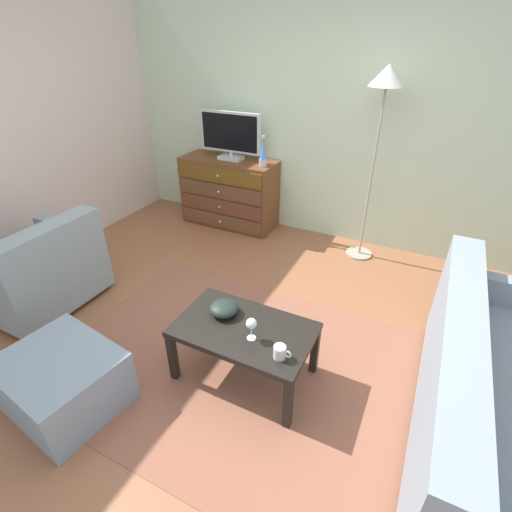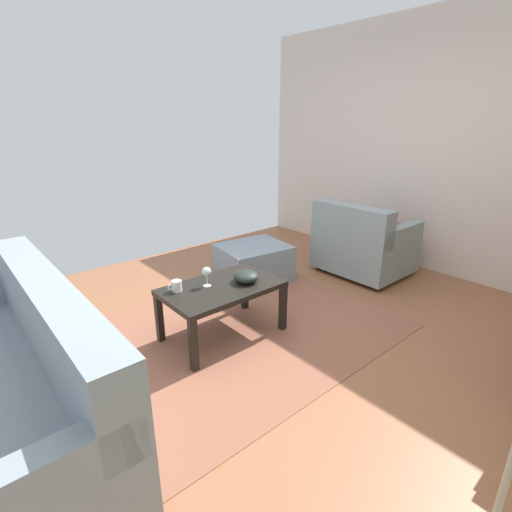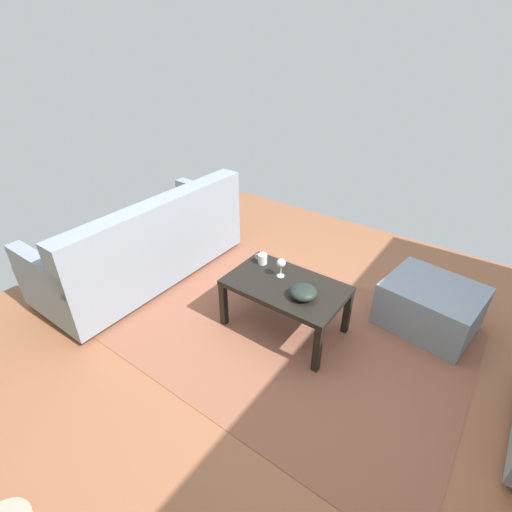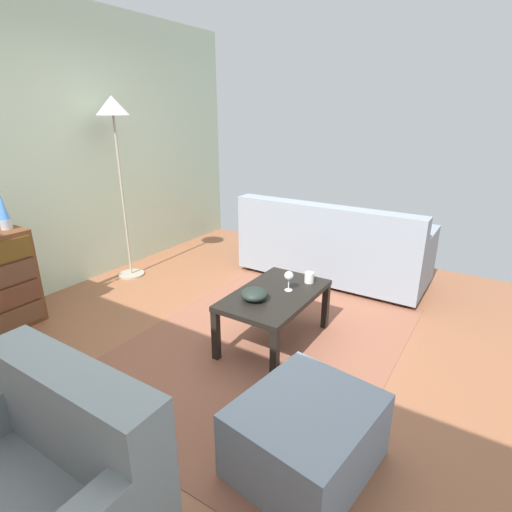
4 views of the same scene
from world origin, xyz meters
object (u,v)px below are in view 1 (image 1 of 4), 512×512
at_px(tv, 230,135).
at_px(lava_lamp, 263,153).
at_px(coffee_table, 244,334).
at_px(wine_glass, 251,324).
at_px(couch_large, 493,407).
at_px(bowl_decorative, 224,308).
at_px(armchair, 39,271).
at_px(dresser, 229,193).
at_px(mug, 280,352).
at_px(standing_lamp, 385,97).
at_px(ottoman, 63,381).

height_order(tv, lava_lamp, tv).
height_order(coffee_table, wine_glass, wine_glass).
bearing_deg(wine_glass, lava_lamp, 113.88).
xyz_separation_m(tv, couch_large, (2.78, -1.99, -0.77)).
xyz_separation_m(coffee_table, bowl_decorative, (-0.19, 0.07, 0.10)).
bearing_deg(tv, armchair, -107.05).
relative_size(lava_lamp, wine_glass, 2.10).
height_order(dresser, mug, dresser).
relative_size(mug, armchair, 0.12).
distance_m(tv, standing_lamp, 1.71).
bearing_deg(dresser, ottoman, -82.01).
height_order(mug, standing_lamp, standing_lamp).
height_order(wine_glass, armchair, armchair).
bearing_deg(tv, couch_large, -35.60).
relative_size(tv, lava_lamp, 2.27).
height_order(bowl_decorative, armchair, armchair).
xyz_separation_m(wine_glass, couch_large, (1.39, 0.21, -0.21)).
xyz_separation_m(dresser, couch_large, (2.81, -1.96, -0.07)).
distance_m(bowl_decorative, armchair, 1.79).
distance_m(tv, couch_large, 3.50).
distance_m(lava_lamp, armchair, 2.48).
bearing_deg(dresser, wine_glass, -56.83).
xyz_separation_m(tv, mug, (1.61, -2.26, -0.63)).
distance_m(wine_glass, mug, 0.25).
distance_m(armchair, standing_lamp, 3.38).
bearing_deg(ottoman, standing_lamp, 65.45).
xyz_separation_m(tv, armchair, (-0.67, -2.19, -0.77)).
bearing_deg(ottoman, mug, 25.15).
height_order(tv, ottoman, tv).
distance_m(dresser, mug, 2.78).
xyz_separation_m(lava_lamp, mug, (1.17, -2.19, -0.49)).
distance_m(coffee_table, wine_glass, 0.21).
relative_size(dresser, lava_lamp, 3.50).
height_order(wine_glass, mug, wine_glass).
bearing_deg(lava_lamp, armchair, -117.79).
relative_size(lava_lamp, ottoman, 0.47).
height_order(armchair, ottoman, armchair).
bearing_deg(lava_lamp, bowl_decorative, -71.63).
height_order(couch_large, ottoman, couch_large).
xyz_separation_m(dresser, wine_glass, (1.42, -2.17, 0.14)).
relative_size(dresser, armchair, 1.26).
distance_m(tv, bowl_decorative, 2.42).
height_order(wine_glass, couch_large, couch_large).
relative_size(ottoman, standing_lamp, 0.37).
distance_m(dresser, ottoman, 2.86).
relative_size(dresser, mug, 10.12).
relative_size(wine_glass, armchair, 0.17).
bearing_deg(tv, ottoman, -82.69).
distance_m(tv, armchair, 2.41).
xyz_separation_m(wine_glass, bowl_decorative, (-0.28, 0.13, -0.07)).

